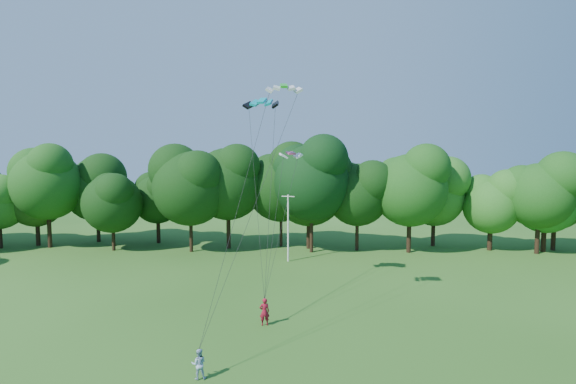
{
  "coord_description": "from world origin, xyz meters",
  "views": [
    {
      "loc": [
        2.48,
        -17.27,
        11.58
      ],
      "look_at": [
        0.38,
        13.0,
        8.9
      ],
      "focal_mm": 28.0,
      "sensor_mm": 36.0,
      "label": 1
    }
  ],
  "objects": [
    {
      "name": "kite_flyer_right",
      "position": [
        -3.61,
        4.46,
        0.79
      ],
      "size": [
        0.87,
        0.73,
        1.58
      ],
      "primitive_type": "imported",
      "rotation": [
        0.0,
        0.0,
        3.32
      ],
      "color": "#99B3D4",
      "rests_on": "ground"
    },
    {
      "name": "utility_pole",
      "position": [
        -0.77,
        29.7,
        3.7
      ],
      "size": [
        1.4,
        0.44,
        7.14
      ],
      "rotation": [
        0.0,
        0.0,
        -0.26
      ],
      "color": "silver",
      "rests_on": "ground"
    },
    {
      "name": "kite_flyer_left",
      "position": [
        -1.12,
        11.81,
        0.93
      ],
      "size": [
        0.78,
        0.62,
        1.87
      ],
      "primitive_type": "imported",
      "rotation": [
        0.0,
        0.0,
        3.42
      ],
      "color": "maroon",
      "rests_on": "ground"
    },
    {
      "name": "kite_pink",
      "position": [
        0.09,
        20.46,
        11.54
      ],
      "size": [
        2.1,
        1.54,
        0.29
      ],
      "rotation": [
        0.0,
        0.0,
        0.37
      ],
      "color": "#D43A75",
      "rests_on": "ground"
    },
    {
      "name": "tree_back_east",
      "position": [
        28.73,
        36.42,
        7.12
      ],
      "size": [
        7.84,
        7.84,
        11.4
      ],
      "color": "#342515",
      "rests_on": "ground"
    },
    {
      "name": "tree_back_center",
      "position": [
        1.64,
        34.29,
        8.77
      ],
      "size": [
        9.66,
        9.66,
        14.05
      ],
      "color": "#2E2312",
      "rests_on": "ground"
    },
    {
      "name": "kite_green",
      "position": [
        0.13,
        12.65,
        15.95
      ],
      "size": [
        2.47,
        1.35,
        0.45
      ],
      "rotation": [
        0.0,
        0.0,
        0.13
      ],
      "color": "green",
      "rests_on": "ground"
    },
    {
      "name": "tree_back_west",
      "position": [
        -32.45,
        35.64,
        6.77
      ],
      "size": [
        7.46,
        7.46,
        10.85
      ],
      "color": "black",
      "rests_on": "ground"
    },
    {
      "name": "kite_teal",
      "position": [
        -2.0,
        17.9,
        15.6
      ],
      "size": [
        2.83,
        1.57,
        0.6
      ],
      "rotation": [
        0.0,
        0.0,
        -0.15
      ],
      "color": "#05919F",
      "rests_on": "ground"
    }
  ]
}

